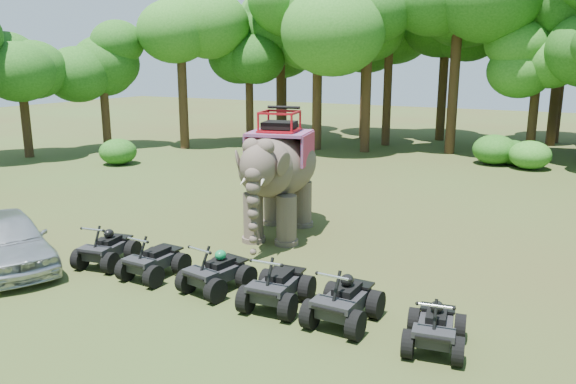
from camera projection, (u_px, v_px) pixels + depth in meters
name	position (u px, v px, depth m)	size (l,w,h in m)	color
ground	(267.00, 268.00, 15.34)	(110.00, 110.00, 0.00)	#47381E
elephant	(279.00, 172.00, 17.97)	(2.14, 4.87, 4.09)	#4B3E37
parked_car	(8.00, 240.00, 15.27)	(1.82, 4.53, 1.54)	silver
atv_0	(106.00, 244.00, 15.51)	(1.19, 1.63, 1.21)	black
atv_1	(153.00, 255.00, 14.61)	(1.19, 1.63, 1.21)	black
atv_2	(217.00, 267.00, 13.76)	(1.22, 1.67, 1.24)	black
atv_3	(277.00, 280.00, 12.86)	(1.28, 1.75, 1.30)	black
atv_4	(344.00, 294.00, 12.04)	(1.28, 1.76, 1.31)	black
atv_5	(436.00, 321.00, 10.98)	(1.14, 1.57, 1.16)	black
tree_0	(455.00, 71.00, 33.00)	(6.88, 6.88, 9.82)	#195114
tree_1	(535.00, 94.00, 32.00)	(5.10, 5.10, 7.28)	#195114
tree_24	(23.00, 97.00, 32.07)	(4.85, 4.85, 6.93)	#195114
tree_25	(104.00, 92.00, 34.88)	(5.04, 5.04, 7.20)	#195114
tree_26	(182.00, 75.00, 35.01)	(6.44, 6.44, 9.20)	#195114
tree_27	(249.00, 89.00, 37.53)	(5.12, 5.12, 7.31)	#195114
tree_28	(317.00, 69.00, 34.58)	(6.95, 6.95, 9.93)	#195114
tree_29	(388.00, 83.00, 36.55)	(5.70, 5.70, 8.14)	#195114
tree_30	(283.00, 68.00, 43.58)	(6.88, 6.88, 9.82)	#195114
tree_31	(444.00, 63.00, 38.54)	(7.46, 7.46, 10.66)	#195114
tree_32	(367.00, 77.00, 33.67)	(6.38, 6.38, 9.11)	#195114
tree_33	(558.00, 70.00, 36.19)	(6.83, 6.83, 9.76)	#195114
tree_36	(561.00, 69.00, 37.44)	(6.90, 6.90, 9.85)	#195114
tree_39	(281.00, 62.00, 39.32)	(7.53, 7.53, 10.76)	#195114
tree_43	(365.00, 63.00, 39.73)	(7.47, 7.47, 10.68)	#195114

